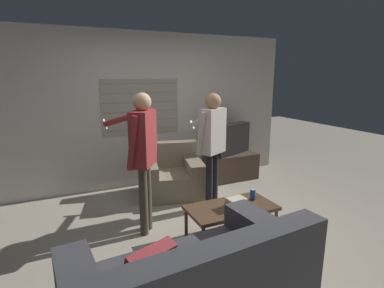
# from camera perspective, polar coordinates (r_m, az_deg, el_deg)

# --- Properties ---
(ground_plane) EXTENTS (16.00, 16.00, 0.00)m
(ground_plane) POSITION_cam_1_polar(r_m,az_deg,el_deg) (3.69, 1.45, -17.28)
(ground_plane) COLOR #B2A893
(wall_back) EXTENTS (5.20, 0.08, 2.55)m
(wall_back) POSITION_cam_1_polar(r_m,az_deg,el_deg) (5.12, -8.53, 6.31)
(wall_back) COLOR silver
(wall_back) RESTS_ON ground_plane
(armchair_beige) EXTENTS (1.11, 1.02, 0.79)m
(armchair_beige) POSITION_cam_1_polar(r_m,az_deg,el_deg) (4.82, -3.97, -5.90)
(armchair_beige) COLOR gray
(armchair_beige) RESTS_ON ground_plane
(coffee_table) EXTENTS (1.02, 0.53, 0.38)m
(coffee_table) POSITION_cam_1_polar(r_m,az_deg,el_deg) (3.57, 7.49, -12.21)
(coffee_table) COLOR brown
(coffee_table) RESTS_ON ground_plane
(tv_stand) EXTENTS (0.92, 0.49, 0.47)m
(tv_stand) POSITION_cam_1_polar(r_m,az_deg,el_deg) (5.53, 7.36, -4.20)
(tv_stand) COLOR #4C3D2D
(tv_stand) RESTS_ON ground_plane
(tv) EXTENTS (0.84, 0.48, 0.55)m
(tv) POSITION_cam_1_polar(r_m,az_deg,el_deg) (5.41, 7.49, 0.97)
(tv) COLOR black
(tv) RESTS_ON tv_stand
(person_left_standing) EXTENTS (0.58, 0.77, 1.67)m
(person_left_standing) POSITION_cam_1_polar(r_m,az_deg,el_deg) (3.47, -9.41, -0.52)
(person_left_standing) COLOR #4C4233
(person_left_standing) RESTS_ON ground_plane
(person_right_standing) EXTENTS (0.50, 0.78, 1.63)m
(person_right_standing) POSITION_cam_1_polar(r_m,az_deg,el_deg) (4.10, 3.80, 1.24)
(person_right_standing) COLOR black
(person_right_standing) RESTS_ON ground_plane
(book_stack) EXTENTS (0.26, 0.22, 0.11)m
(book_stack) POSITION_cam_1_polar(r_m,az_deg,el_deg) (3.52, 8.53, -10.96)
(book_stack) COLOR #75387F
(book_stack) RESTS_ON coffee_table
(soda_can) EXTENTS (0.07, 0.07, 0.13)m
(soda_can) POSITION_cam_1_polar(r_m,az_deg,el_deg) (3.76, 11.49, -9.35)
(soda_can) COLOR #194C9E
(soda_can) RESTS_ON coffee_table
(spare_remote) EXTENTS (0.12, 0.12, 0.02)m
(spare_remote) POSITION_cam_1_polar(r_m,az_deg,el_deg) (3.79, 11.65, -10.01)
(spare_remote) COLOR black
(spare_remote) RESTS_ON coffee_table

